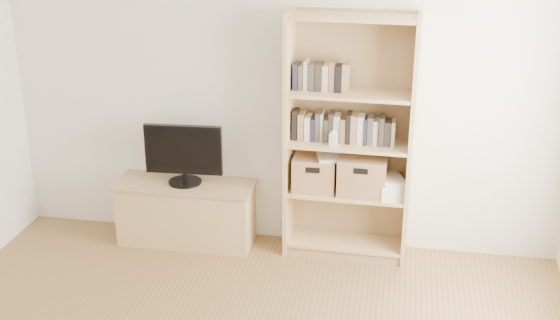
% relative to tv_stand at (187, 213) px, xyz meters
% --- Properties ---
extents(back_wall, '(4.50, 0.02, 2.60)m').
position_rel_tv_stand_xyz_m(back_wall, '(0.77, 0.21, 1.05)').
color(back_wall, silver).
rests_on(back_wall, floor).
extents(tv_stand, '(1.11, 0.42, 0.51)m').
position_rel_tv_stand_xyz_m(tv_stand, '(0.00, 0.00, 0.00)').
color(tv_stand, tan).
rests_on(tv_stand, floor).
extents(bookshelf, '(0.99, 0.37, 1.96)m').
position_rel_tv_stand_xyz_m(bookshelf, '(1.33, 0.03, 0.73)').
color(bookshelf, tan).
rests_on(bookshelf, floor).
extents(television, '(0.64, 0.08, 0.50)m').
position_rel_tv_stand_xyz_m(television, '(0.00, 0.00, 0.53)').
color(television, black).
rests_on(television, tv_stand).
extents(books_row_mid, '(0.76, 0.17, 0.20)m').
position_rel_tv_stand_xyz_m(books_row_mid, '(1.33, 0.05, 0.81)').
color(books_row_mid, black).
rests_on(books_row_mid, bookshelf).
extents(books_row_upper, '(0.37, 0.14, 0.20)m').
position_rel_tv_stand_xyz_m(books_row_upper, '(1.11, 0.06, 1.21)').
color(books_row_upper, black).
rests_on(books_row_upper, bookshelf).
extents(baby_monitor, '(0.06, 0.04, 0.10)m').
position_rel_tv_stand_xyz_m(baby_monitor, '(1.22, -0.07, 0.76)').
color(baby_monitor, white).
rests_on(baby_monitor, bookshelf).
extents(basket_left, '(0.34, 0.28, 0.28)m').
position_rel_tv_stand_xyz_m(basket_left, '(1.07, 0.03, 0.43)').
color(basket_left, olive).
rests_on(basket_left, bookshelf).
extents(basket_right, '(0.38, 0.32, 0.30)m').
position_rel_tv_stand_xyz_m(basket_right, '(1.45, 0.02, 0.44)').
color(basket_right, olive).
rests_on(basket_right, bookshelf).
extents(laptop, '(0.34, 0.28, 0.02)m').
position_rel_tv_stand_xyz_m(laptop, '(1.24, 0.03, 0.58)').
color(laptop, silver).
rests_on(laptop, basket_left).
extents(magazine_stack, '(0.26, 0.32, 0.13)m').
position_rel_tv_stand_xyz_m(magazine_stack, '(1.67, 0.02, 0.36)').
color(magazine_stack, beige).
rests_on(magazine_stack, bookshelf).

